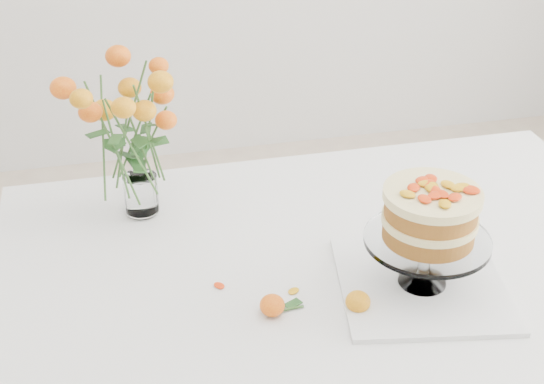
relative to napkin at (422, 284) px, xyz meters
The scene contains 10 objects.
table 0.21m from the napkin, 133.67° to the left, with size 1.43×0.93×0.76m.
napkin is the anchor object (origin of this frame).
cake_stand 0.15m from the napkin, 90.00° to the left, with size 0.24×0.24×0.22m.
rose_vase 0.69m from the napkin, 142.23° to the left, with size 0.32×0.32×0.39m.
loose_rose_near 0.15m from the napkin, 164.13° to the right, with size 0.09×0.05×0.04m.
loose_rose_far 0.31m from the napkin, behind, with size 0.09×0.05×0.04m.
stray_petal_a 0.26m from the napkin, behind, with size 0.03×0.02×0.00m, color orange.
stray_petal_b 0.15m from the napkin, behind, with size 0.03×0.02×0.00m, color orange.
stray_petal_c 0.12m from the napkin, 160.22° to the right, with size 0.03×0.02×0.00m, color orange.
stray_petal_d 0.40m from the napkin, 167.19° to the left, with size 0.03×0.02×0.00m, color orange.
Camera 1 is at (-0.43, -1.25, 1.68)m, focal length 50.00 mm.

